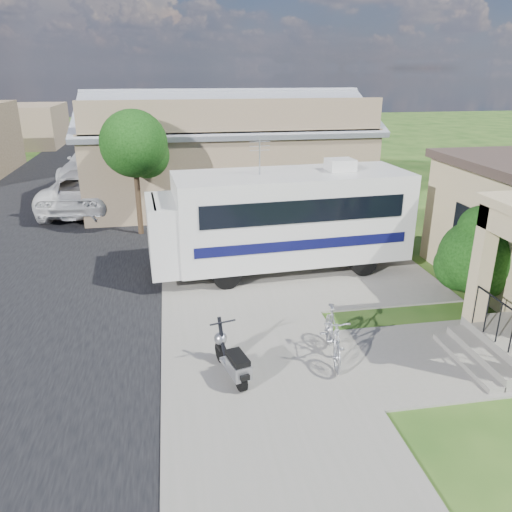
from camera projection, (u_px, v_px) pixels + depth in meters
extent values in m
plane|color=#1A3F11|center=(297.00, 347.00, 11.22)|extent=(120.00, 120.00, 0.00)
cube|color=black|center=(45.00, 231.00, 19.24)|extent=(9.00, 80.00, 0.02)
cube|color=slate|center=(213.00, 222.00, 20.27)|extent=(4.00, 80.00, 0.06)
cube|color=slate|center=(308.00, 268.00, 15.60)|extent=(7.00, 6.00, 0.05)
cube|color=slate|center=(443.00, 358.00, 10.77)|extent=(4.00, 3.00, 0.05)
cube|color=black|center=(465.00, 227.00, 13.98)|extent=(0.04, 1.10, 1.20)
cube|color=slate|center=(482.00, 357.00, 10.55)|extent=(0.40, 2.16, 0.32)
cube|color=slate|center=(466.00, 362.00, 10.53)|extent=(0.35, 2.16, 0.16)
cube|color=tan|center=(482.00, 264.00, 10.96)|extent=(0.35, 0.35, 2.70)
cylinder|color=black|center=(503.00, 303.00, 10.16)|extent=(0.04, 1.70, 0.04)
cube|color=#7B634D|center=(225.00, 161.00, 23.50)|extent=(12.00, 8.00, 3.60)
cube|color=slate|center=(229.00, 113.00, 20.82)|extent=(12.50, 4.40, 1.78)
cube|color=slate|center=(219.00, 106.00, 24.51)|extent=(12.50, 4.40, 1.78)
cube|color=slate|center=(224.00, 93.00, 22.42)|extent=(12.50, 0.50, 0.22)
cube|color=#7B634D|center=(235.00, 117.00, 19.07)|extent=(11.76, 0.20, 1.30)
cube|color=#7B634D|center=(9.00, 126.00, 39.62)|extent=(8.00, 7.00, 3.20)
cylinder|color=#312315|center=(138.00, 193.00, 18.36)|extent=(0.20, 0.20, 3.15)
sphere|color=black|center=(134.00, 144.00, 17.72)|extent=(2.40, 2.40, 2.40)
sphere|color=black|center=(146.00, 155.00, 18.13)|extent=(1.68, 1.68, 1.68)
cylinder|color=#312315|center=(147.00, 150.00, 27.56)|extent=(0.20, 0.20, 3.29)
sphere|color=black|center=(144.00, 115.00, 26.89)|extent=(2.40, 2.40, 2.40)
sphere|color=black|center=(152.00, 123.00, 27.31)|extent=(1.68, 1.68, 1.68)
cylinder|color=#312315|center=(151.00, 133.00, 35.90)|extent=(0.20, 0.20, 3.01)
sphere|color=black|center=(149.00, 108.00, 35.30)|extent=(2.40, 2.40, 2.40)
sphere|color=black|center=(155.00, 114.00, 35.70)|extent=(1.68, 1.68, 1.68)
cube|color=beige|center=(291.00, 215.00, 15.01)|extent=(7.08, 2.93, 2.57)
cube|color=beige|center=(162.00, 234.00, 14.27)|extent=(0.95, 2.40, 1.98)
cube|color=black|center=(155.00, 216.00, 14.03)|extent=(0.20, 2.10, 0.89)
cube|color=black|center=(305.00, 211.00, 13.71)|extent=(5.88, 0.42, 0.64)
cube|color=black|center=(280.00, 191.00, 15.99)|extent=(5.88, 0.42, 0.64)
cube|color=#0A0B35|center=(304.00, 245.00, 14.06)|extent=(6.22, 0.44, 0.30)
cube|color=#0A0B35|center=(280.00, 220.00, 16.33)|extent=(6.22, 0.44, 0.30)
cube|color=beige|center=(340.00, 165.00, 14.82)|extent=(0.84, 0.74, 0.35)
cylinder|color=#96979D|center=(260.00, 157.00, 14.17)|extent=(0.04, 0.04, 0.99)
cylinder|color=black|center=(226.00, 275.00, 13.99)|extent=(0.81, 0.33, 0.79)
cylinder|color=black|center=(214.00, 249.00, 15.97)|extent=(0.81, 0.33, 0.79)
cylinder|color=black|center=(363.00, 262.00, 14.90)|extent=(0.81, 0.33, 0.79)
cylinder|color=black|center=(335.00, 240.00, 16.88)|extent=(0.81, 0.33, 0.79)
cylinder|color=#312315|center=(471.00, 288.00, 13.32)|extent=(0.16, 0.16, 0.78)
sphere|color=black|center=(476.00, 257.00, 13.01)|extent=(1.96, 1.96, 1.96)
sphere|color=black|center=(486.00, 238.00, 13.20)|extent=(1.56, 1.56, 1.56)
sphere|color=black|center=(460.00, 265.00, 13.24)|extent=(1.37, 1.37, 1.37)
sphere|color=black|center=(487.00, 275.00, 12.90)|extent=(1.17, 1.17, 1.17)
sphere|color=black|center=(481.00, 228.00, 12.73)|extent=(1.17, 1.17, 1.17)
cylinder|color=black|center=(241.00, 380.00, 9.57)|extent=(0.22, 0.45, 0.44)
cylinder|color=black|center=(221.00, 352.00, 10.50)|extent=(0.22, 0.45, 0.44)
cube|color=#96979D|center=(231.00, 364.00, 9.97)|extent=(0.42, 0.60, 0.08)
cube|color=#96979D|center=(239.00, 368.00, 9.58)|extent=(0.46, 0.61, 0.30)
cube|color=black|center=(238.00, 358.00, 9.55)|extent=(0.44, 0.65, 0.12)
cube|color=black|center=(244.00, 376.00, 9.38)|extent=(0.22, 0.24, 0.10)
cylinder|color=black|center=(222.00, 337.00, 10.30)|extent=(0.16, 0.35, 0.83)
sphere|color=#96979D|center=(221.00, 338.00, 10.39)|extent=(0.28, 0.28, 0.28)
sphere|color=black|center=(219.00, 337.00, 10.46)|extent=(0.12, 0.12, 0.12)
cylinder|color=black|center=(223.00, 322.00, 10.10)|extent=(0.54, 0.17, 0.04)
cube|color=black|center=(221.00, 347.00, 10.46)|extent=(0.20, 0.30, 0.06)
imported|color=#96979D|center=(333.00, 338.00, 10.53)|extent=(0.80, 1.90, 1.11)
imported|color=silver|center=(90.00, 189.00, 22.02)|extent=(3.77, 6.76, 1.79)
imported|color=silver|center=(97.00, 162.00, 27.76)|extent=(3.90, 7.07, 1.94)
cylinder|color=#167130|center=(463.00, 342.00, 11.24)|extent=(0.41, 0.41, 0.18)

